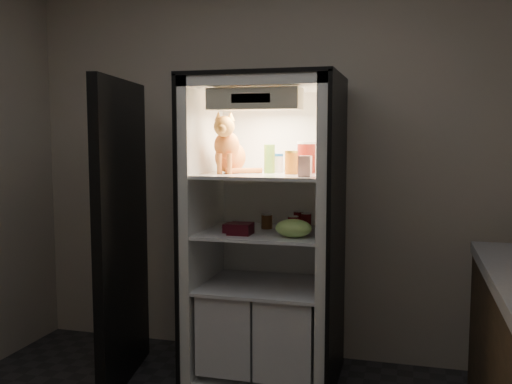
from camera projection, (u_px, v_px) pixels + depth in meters
The scene contains 16 objects.
room_shell at pixel (176, 108), 2.12m from camera, with size 3.60×3.60×3.60m.
refrigerator at pixel (267, 253), 3.53m from camera, with size 0.90×0.72×1.88m.
fridge_door at pixel (122, 235), 3.47m from camera, with size 0.22×0.87×1.85m.
tabby_cat at pixel (229, 150), 3.46m from camera, with size 0.32×0.36×0.37m.
parmesan_shaker at pixel (269, 159), 3.45m from camera, with size 0.07×0.07×0.17m.
mayo_tub at pixel (277, 163), 3.54m from camera, with size 0.08×0.08×0.12m.
salsa_jar at pixel (291, 162), 3.36m from camera, with size 0.08×0.08×0.14m.
pepper_jar at pixel (306, 157), 3.46m from camera, with size 0.11×0.11×0.19m.
cream_carton at pixel (305, 166), 3.15m from camera, with size 0.07×0.07×0.12m, color white.
soda_can_a at pixel (299, 221), 3.49m from camera, with size 0.06×0.06×0.12m.
soda_can_b at pixel (306, 222), 3.42m from camera, with size 0.06×0.06×0.11m.
soda_can_c at pixel (293, 226), 3.30m from camera, with size 0.06×0.06×0.11m.
condiment_jar at pixel (267, 221), 3.55m from camera, with size 0.07×0.07×0.10m.
grape_bag at pixel (294, 228), 3.24m from camera, with size 0.21×0.15×0.10m, color #9FD061.
berry_box_left at pixel (233, 228), 3.41m from camera, with size 0.11×0.11×0.05m, color #440B13.
berry_box_right at pixel (241, 229), 3.34m from camera, with size 0.13×0.13×0.07m, color #440B13.
Camera 1 is at (0.85, -1.99, 1.52)m, focal length 40.00 mm.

